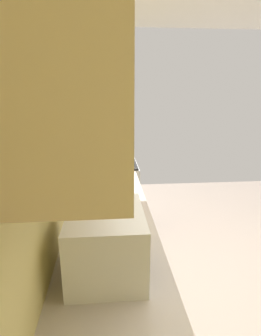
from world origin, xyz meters
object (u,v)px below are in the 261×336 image
oven_range (112,196)px  kettle (119,194)px  bowl (117,178)px  microwave (107,241)px

oven_range → kettle: bearing=-177.7°
bowl → oven_range: bearing=4.3°
microwave → bowl: bearing=-4.0°
microwave → bowl: 1.44m
microwave → kettle: (0.85, -0.10, -0.08)m
oven_range → microwave: 2.19m
kettle → microwave: bearing=173.2°
microwave → oven_range: bearing=-1.4°
bowl → kettle: bearing=-180.0°
microwave → kettle: bearing=-6.8°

